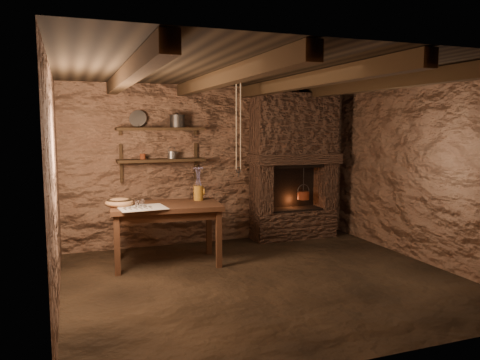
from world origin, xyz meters
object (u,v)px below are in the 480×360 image
object	(u,v)px
wooden_bowl	(119,203)
red_pot	(303,195)
work_table	(167,232)
iron_stockpot	(177,122)
stoneware_jug	(199,186)

from	to	relation	value
wooden_bowl	red_pot	bearing A→B (deg)	12.15
work_table	iron_stockpot	world-z (taller)	iron_stockpot
wooden_bowl	red_pot	distance (m)	3.00
work_table	stoneware_jug	xyz separation A→B (m)	(0.48, 0.15, 0.56)
iron_stockpot	red_pot	bearing A→B (deg)	-3.42
work_table	wooden_bowl	size ratio (longest dim) A/B	4.12
stoneware_jug	wooden_bowl	distance (m)	1.07
wooden_bowl	work_table	bearing A→B (deg)	-4.65
stoneware_jug	red_pot	world-z (taller)	stoneware_jug
iron_stockpot	red_pot	world-z (taller)	iron_stockpot
work_table	red_pot	world-z (taller)	red_pot
red_pot	work_table	bearing A→B (deg)	-163.91
stoneware_jug	red_pot	size ratio (longest dim) A/B	0.85
work_table	wooden_bowl	xyz separation A→B (m)	(-0.58, 0.05, 0.41)
work_table	wooden_bowl	bearing A→B (deg)	-179.25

